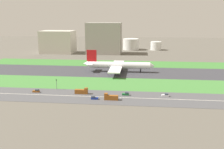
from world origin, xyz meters
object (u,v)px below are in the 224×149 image
truck_0 (111,97)px  car_0 (165,95)px  airliner (117,65)px  car_3 (126,94)px  fuel_tank_west (131,44)px  traffic_light (56,83)px  truck_1 (82,91)px  hangar_building (104,38)px  car_2 (36,91)px  car_1 (94,98)px  terminal_building (58,42)px  fuel_tank_centre (156,46)px

truck_0 → car_0: (33.43, 10.00, -0.75)m
airliner → car_3: size_ratio=14.77×
fuel_tank_west → car_0: bearing=-82.7°
car_0 → fuel_tank_west: (-29.08, 227.00, 7.40)m
truck_0 → traffic_light: 43.62m
truck_1 → fuel_tank_west: (24.52, 227.00, 6.65)m
hangar_building → traffic_light: bearing=-92.9°
traffic_light → airliner: bearing=58.6°
car_0 → car_2: bearing=180.0°
fuel_tank_west → truck_0: bearing=-91.1°
car_3 → fuel_tank_west: 227.16m
airliner → fuel_tank_west: bearing=87.3°
car_1 → terminal_building: size_ratio=0.10×
fuel_tank_centre → hangar_building: bearing=-148.3°
car_3 → fuel_tank_west: fuel_tank_west is taller
car_0 → car_3: bearing=180.0°
car_2 → traffic_light: (11.34, 7.99, 3.37)m
traffic_light → truck_0: bearing=-24.4°
car_2 → truck_1: (30.83, -0.00, 0.75)m
fuel_tank_west → fuel_tank_centre: bearing=0.0°
fuel_tank_west → truck_1: bearing=-96.2°
car_2 → car_0: (84.42, 0.00, 0.00)m
car_1 → hangar_building: 194.12m
traffic_light → hangar_building: size_ratio=0.16×
truck_0 → truck_1: same height
truck_1 → terminal_building: bearing=112.4°
airliner → fuel_tank_centre: (45.28, 159.00, 0.07)m
hangar_building → car_0: bearing=-70.6°
airliner → car_2: size_ratio=14.77×
car_2 → fuel_tank_west: bearing=76.3°
car_3 → fuel_tank_centre: size_ratio=0.27×
car_1 → car_3: (18.67, 10.00, 0.00)m
car_0 → fuel_tank_centre: fuel_tank_centre is taller
truck_0 → hangar_building: (-30.71, 192.00, 19.06)m
airliner → truck_0: bearing=-87.8°
truck_0 → terminal_building: 214.80m
airliner → fuel_tank_west: size_ratio=2.72×
fuel_tank_west → fuel_tank_centre: fuel_tank_west is taller
car_2 → truck_0: truck_0 is taller
truck_0 → traffic_light: (-39.65, 17.99, 2.62)m
terminal_building → fuel_tank_centre: size_ratio=2.73×
car_3 → fuel_tank_centre: bearing=81.6°
truck_0 → fuel_tank_west: bearing=-91.1°
airliner → hangar_building: 118.21m
car_3 → car_0: same height
truck_0 → fuel_tank_west: fuel_tank_west is taller
hangar_building → fuel_tank_centre: (72.98, 45.00, -14.44)m
car_0 → truck_1: bearing=-180.0°
car_1 → hangar_building: hangar_building is taller
car_2 → traffic_light: size_ratio=0.61×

